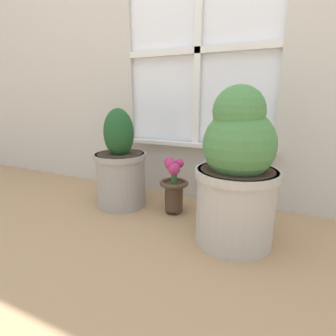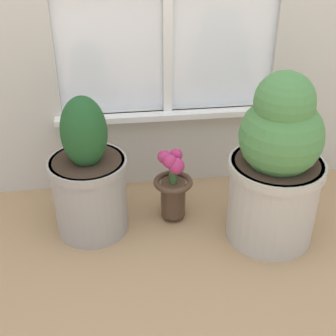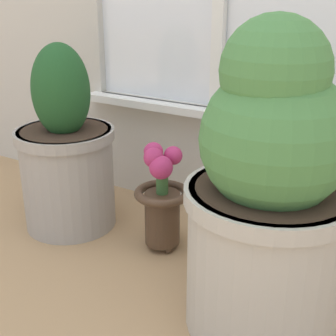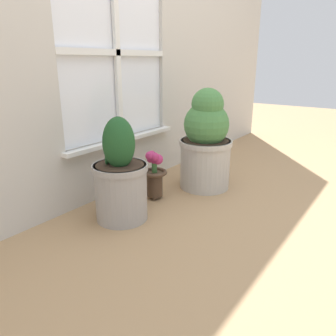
% 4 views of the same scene
% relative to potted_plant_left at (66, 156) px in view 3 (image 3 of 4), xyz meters
% --- Properties ---
extents(ground_plane, '(10.00, 10.00, 0.00)m').
position_rel_potted_plant_left_xyz_m(ground_plane, '(0.34, -0.33, -0.23)').
color(ground_plane, tan).
extents(potted_plant_left, '(0.29, 0.29, 0.56)m').
position_rel_potted_plant_left_xyz_m(potted_plant_left, '(0.00, 0.00, 0.00)').
color(potted_plant_left, '#9E9993').
rests_on(potted_plant_left, ground_plane).
extents(potted_plant_right, '(0.35, 0.35, 0.66)m').
position_rel_potted_plant_left_xyz_m(potted_plant_right, '(0.67, -0.13, 0.08)').
color(potted_plant_right, '#B7B2A8').
rests_on(potted_plant_right, ground_plane).
extents(flower_vase, '(0.16, 0.16, 0.31)m').
position_rel_potted_plant_left_xyz_m(flower_vase, '(0.32, 0.03, -0.07)').
color(flower_vase, '#473323').
rests_on(flower_vase, ground_plane).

